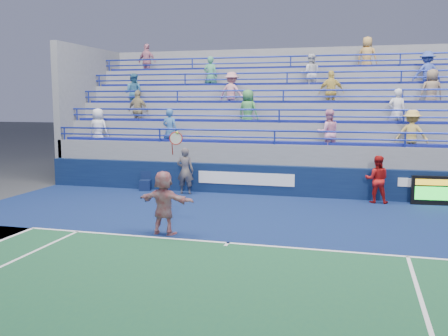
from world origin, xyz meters
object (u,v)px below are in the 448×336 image
(line_judge, at_px, (185,171))
(ball_girl, at_px, (377,179))
(serve_speed_board, at_px, (434,191))
(tennis_player, at_px, (164,203))
(judge_chair, at_px, (146,185))

(line_judge, bearing_deg, ball_girl, 177.18)
(serve_speed_board, relative_size, tennis_player, 0.53)
(line_judge, height_order, ball_girl, line_judge)
(judge_chair, relative_size, ball_girl, 0.46)
(tennis_player, relative_size, ball_girl, 1.66)
(serve_speed_board, height_order, line_judge, line_judge)
(serve_speed_board, distance_m, ball_girl, 1.84)
(serve_speed_board, xyz_separation_m, judge_chair, (-10.32, 0.04, -0.25))
(judge_chair, height_order, tennis_player, tennis_player)
(line_judge, bearing_deg, serve_speed_board, 177.56)
(line_judge, distance_m, ball_girl, 6.78)
(tennis_player, distance_m, line_judge, 5.62)
(ball_girl, bearing_deg, serve_speed_board, -176.49)
(serve_speed_board, xyz_separation_m, tennis_player, (-7.22, -5.72, 0.35))
(judge_chair, xyz_separation_m, tennis_player, (3.09, -5.75, 0.60))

